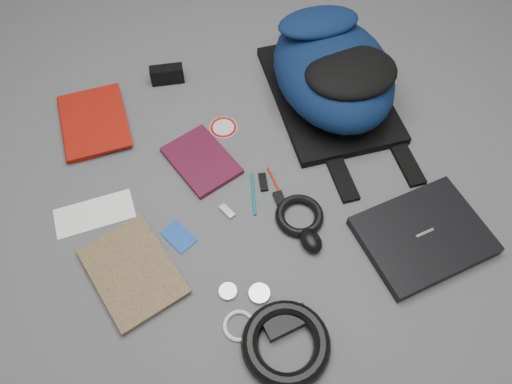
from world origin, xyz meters
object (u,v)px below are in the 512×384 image
object	(u,v)px
mouse	(311,241)
compact_camera	(167,75)
laptop	(423,236)
textbook_red	(61,130)
comic_book	(98,292)
dvd_case	(201,161)
power_brick	(287,323)
backpack	(333,71)

from	to	relation	value
mouse	compact_camera	bearing A→B (deg)	100.60
laptop	textbook_red	world-z (taller)	laptop
laptop	compact_camera	size ratio (longest dim) A/B	3.02
laptop	compact_camera	xyz separation A→B (m)	(-0.49, 0.81, 0.01)
comic_book	dvd_case	distance (m)	0.47
dvd_case	power_brick	distance (m)	0.54
backpack	compact_camera	xyz separation A→B (m)	(-0.47, 0.25, -0.08)
backpack	comic_book	size ratio (longest dim) A/B	2.03
comic_book	mouse	distance (m)	0.56
laptop	textbook_red	xyz separation A→B (m)	(-0.85, 0.71, -0.00)
backpack	power_brick	world-z (taller)	backpack
comic_book	power_brick	bearing A→B (deg)	-44.08
dvd_case	comic_book	bearing A→B (deg)	-157.19
textbook_red	dvd_case	distance (m)	0.45
comic_book	power_brick	distance (m)	0.48
textbook_red	dvd_case	world-z (taller)	textbook_red
textbook_red	comic_book	bearing A→B (deg)	-87.04
compact_camera	comic_book	bearing A→B (deg)	-107.68
textbook_red	comic_book	size ratio (longest dim) A/B	0.99
backpack	dvd_case	bearing A→B (deg)	-161.59
dvd_case	mouse	size ratio (longest dim) A/B	2.87
laptop	textbook_red	distance (m)	1.11
textbook_red	mouse	world-z (taller)	mouse
power_brick	dvd_case	bearing A→B (deg)	89.87
laptop	mouse	world-z (taller)	mouse
textbook_red	power_brick	world-z (taller)	textbook_red
dvd_case	compact_camera	size ratio (longest dim) A/B	2.02
dvd_case	mouse	distance (m)	0.41
backpack	textbook_red	xyz separation A→B (m)	(-0.83, 0.15, -0.10)
comic_book	compact_camera	distance (m)	0.75
dvd_case	textbook_red	bearing A→B (deg)	128.31
comic_book	power_brick	size ratio (longest dim) A/B	2.37
textbook_red	power_brick	distance (m)	0.90
mouse	textbook_red	bearing A→B (deg)	127.39
compact_camera	mouse	world-z (taller)	compact_camera
comic_book	compact_camera	size ratio (longest dim) A/B	2.51
backpack	textbook_red	bearing A→B (deg)	175.18
compact_camera	backpack	bearing A→B (deg)	-17.00
compact_camera	dvd_case	bearing A→B (deg)	-78.15
textbook_red	laptop	bearing A→B (deg)	-37.21
compact_camera	power_brick	bearing A→B (deg)	-75.45
dvd_case	mouse	bearing A→B (deg)	-78.61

